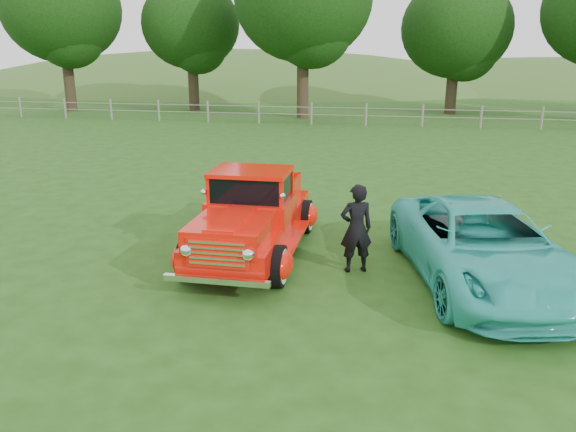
% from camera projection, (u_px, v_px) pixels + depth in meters
% --- Properties ---
extents(ground, '(140.00, 140.00, 0.00)m').
position_uv_depth(ground, '(293.00, 286.00, 9.95)').
color(ground, '#234612').
rests_on(ground, ground).
extents(distant_hills, '(116.00, 60.00, 18.00)m').
position_uv_depth(distant_hills, '(348.00, 123.00, 67.94)').
color(distant_hills, '#335720').
rests_on(distant_hills, ground).
extents(fence_line, '(48.00, 0.12, 1.20)m').
position_uv_depth(fence_line, '(366.00, 115.00, 30.47)').
color(fence_line, gray).
rests_on(fence_line, ground).
extents(tree_far_west, '(7.60, 7.60, 9.93)m').
position_uv_depth(tree_far_west, '(61.00, 9.00, 36.17)').
color(tree_far_west, '#2E2217').
rests_on(tree_far_west, ground).
extents(tree_mid_west, '(6.40, 6.40, 8.46)m').
position_uv_depth(tree_mid_west, '(191.00, 25.00, 36.87)').
color(tree_mid_west, '#2E2217').
rests_on(tree_mid_west, ground).
extents(tree_near_east, '(6.80, 6.80, 8.33)m').
position_uv_depth(tree_near_east, '(456.00, 28.00, 34.82)').
color(tree_near_east, '#2E2217').
rests_on(tree_near_east, ground).
extents(red_pickup, '(2.22, 4.98, 1.78)m').
position_uv_depth(red_pickup, '(253.00, 217.00, 11.31)').
color(red_pickup, black).
rests_on(red_pickup, ground).
extents(teal_sedan, '(3.46, 5.53, 1.42)m').
position_uv_depth(teal_sedan, '(483.00, 246.00, 9.90)').
color(teal_sedan, '#2EBAAC').
rests_on(teal_sedan, ground).
extents(man, '(0.72, 0.59, 1.69)m').
position_uv_depth(man, '(356.00, 228.00, 10.41)').
color(man, black).
rests_on(man, ground).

